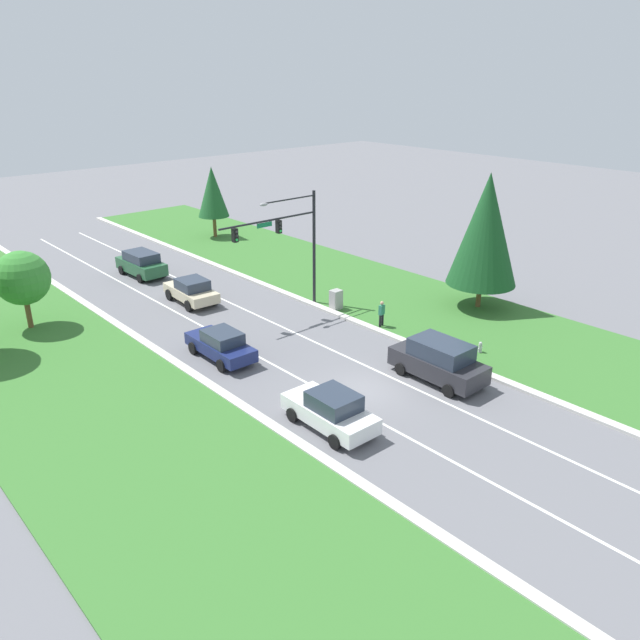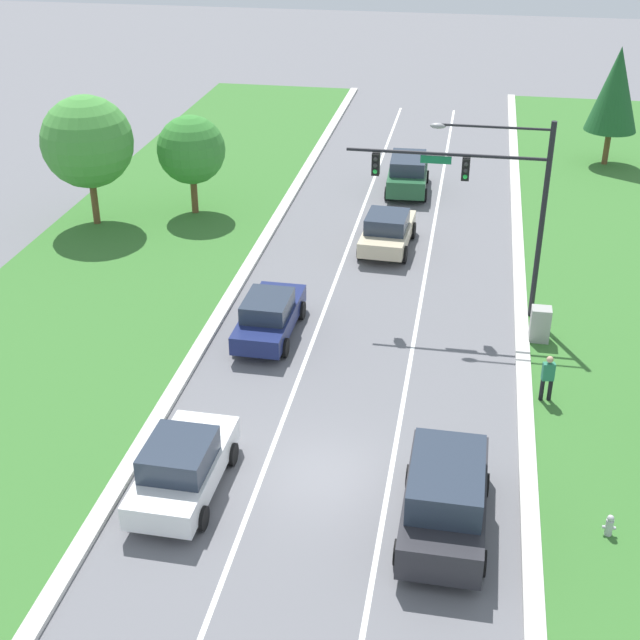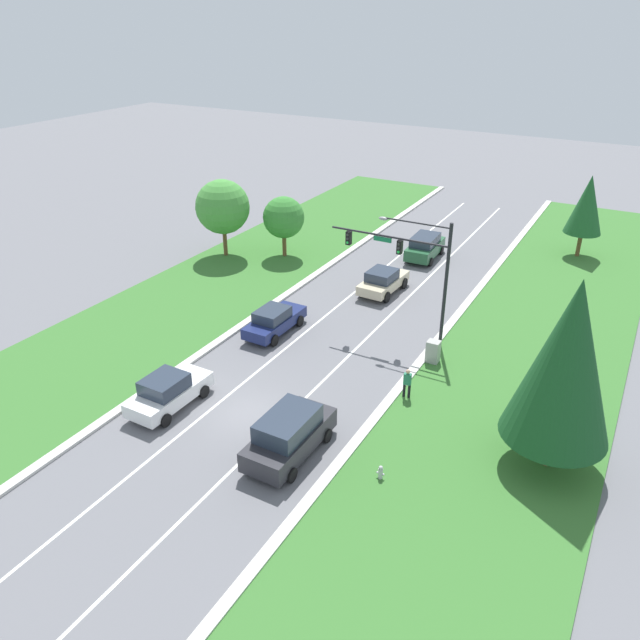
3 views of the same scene
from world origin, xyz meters
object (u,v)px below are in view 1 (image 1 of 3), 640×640
Objects in this scene: charcoal_suv at (439,360)px; utility_cabinet at (336,300)px; forest_suv at (141,264)px; champagne_sedan at (191,291)px; white_sedan at (331,410)px; pedestrian at (382,313)px; conifer_far_right_tree at (485,230)px; traffic_signal_mast at (289,235)px; conifer_near_right_tree at (213,192)px; navy_sedan at (221,345)px; fire_hydrant at (480,348)px; oak_near_left_tree at (22,278)px.

charcoal_suv reaches higher than utility_cabinet.
charcoal_suv is 1.08× the size of forest_suv.
white_sedan reaches higher than champagne_sedan.
champagne_sedan is 7.61m from forest_suv.
charcoal_suv is 25.81m from forest_suv.
charcoal_suv is at bearing -0.89° from white_sedan.
champagne_sedan is at bearing -93.73° from forest_suv.
champagne_sedan reaches higher than pedestrian.
traffic_signal_mast is at bearing 141.08° from conifer_far_right_tree.
charcoal_suv is 7.22m from pedestrian.
conifer_near_right_tree is (4.39, 21.23, 3.55)m from utility_cabinet.
utility_cabinet is at bearing -101.70° from conifer_near_right_tree.
champagne_sedan is (-4.00, 5.52, -4.17)m from traffic_signal_mast.
champagne_sedan is at bearing -127.74° from conifer_near_right_tree.
charcoal_suv is (3.48, -18.00, 0.20)m from champagne_sedan.
traffic_signal_mast is 7.99m from champagne_sedan.
navy_sedan is at bearing -121.98° from conifer_near_right_tree.
fire_hydrant is 8.81m from conifer_far_right_tree.
traffic_signal_mast is 1.64× the size of forest_suv.
navy_sedan is at bearing -60.79° from oak_near_left_tree.
traffic_signal_mast reaches higher than charcoal_suv.
traffic_signal_mast is at bearing 23.87° from navy_sedan.
conifer_near_right_tree reaches higher than pedestrian.
oak_near_left_tree reaches higher than utility_cabinet.
fire_hydrant is at bearing -82.22° from utility_cabinet.
navy_sedan is 11.57m from charcoal_suv.
utility_cabinet is at bearing -98.43° from pedestrian.
conifer_near_right_tree is (7.22, 31.82, 3.16)m from charcoal_suv.
fire_hydrant is (1.39, -10.19, -0.34)m from utility_cabinet.
conifer_far_right_tree is at bearing -59.45° from forest_suv.
navy_sedan is at bearing 126.62° from charcoal_suv.
charcoal_suv is 10.98m from utility_cabinet.
charcoal_suv reaches higher than fire_hydrant.
white_sedan is (-3.86, -25.37, -0.10)m from forest_suv.
oak_near_left_tree is at bearing 122.98° from charcoal_suv.
pedestrian reaches higher than navy_sedan.
conifer_far_right_tree is (17.27, 4.48, 4.37)m from white_sedan.
fire_hydrant is (1.34, -6.20, -0.59)m from pedestrian.
fire_hydrant is 31.80m from conifer_near_right_tree.
conifer_near_right_tree is at bearing 28.85° from oak_near_left_tree.
forest_suv is 0.96× the size of oak_near_left_tree.
traffic_signal_mast is at bearing -109.11° from conifer_near_right_tree.
white_sedan is at bearing -98.85° from champagne_sedan.
conifer_far_right_tree is (5.92, 4.31, 4.90)m from fire_hydrant.
charcoal_suv is (-0.52, -12.48, -3.96)m from traffic_signal_mast.
champagne_sedan is 19.21m from fire_hydrant.
conifer_near_right_tree reaches higher than charcoal_suv.
champagne_sedan is at bearing 113.65° from fire_hydrant.
pedestrian is (6.36, -11.38, 0.07)m from champagne_sedan.
utility_cabinet is 10.43m from conifer_far_right_tree.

